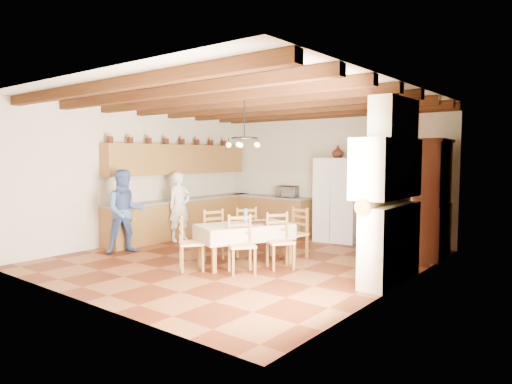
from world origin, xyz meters
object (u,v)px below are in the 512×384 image
chair_left_near (210,233)px  chair_left_far (244,231)px  chair_right_near (242,245)px  person_woman_blue (126,211)px  chair_end_far (294,233)px  person_man (180,207)px  dining_table (245,229)px  chair_right_far (280,241)px  hutch (433,198)px  refrigerator (339,200)px  microwave (287,192)px  person_woman_red (379,215)px  chair_end_near (191,242)px

chair_left_near → chair_left_far: (0.32, 0.62, 0.00)m
chair_right_near → person_woman_blue: size_ratio=0.57×
chair_left_far → chair_end_far: (0.90, 0.38, 0.00)m
person_man → person_woman_blue: person_woman_blue is taller
dining_table → chair_right_far: size_ratio=1.92×
hutch → person_man: bearing=-164.9°
chair_left_near → chair_right_far: 1.48m
dining_table → chair_left_near: bearing=-174.4°
chair_left_far → chair_end_far: 0.98m
person_man → person_woman_blue: 1.53m
person_man → chair_end_far: bearing=-78.3°
refrigerator → chair_right_far: bearing=-88.8°
chair_left_far → microwave: size_ratio=1.91×
chair_left_near → person_woman_red: 3.11m
chair_left_far → chair_right_far: (1.15, -0.41, 0.00)m
microwave → person_woman_blue: bearing=-119.6°
chair_right_far → chair_end_near: (-1.12, -1.03, 0.00)m
chair_right_far → chair_end_far: (-0.25, 0.80, 0.00)m
person_woman_blue → person_woman_red: person_woman_red is taller
chair_right_near → person_woman_red: 2.51m
refrigerator → chair_right_near: bearing=-95.3°
chair_end_near → chair_end_far: 2.02m
refrigerator → chair_end_far: size_ratio=1.97×
chair_end_near → person_woman_blue: size_ratio=0.57×
hutch → person_man: 5.37m
dining_table → person_man: bearing=162.9°
chair_right_far → person_woman_blue: bearing=140.6°
hutch → chair_end_far: bearing=-144.7°
chair_left_near → chair_right_far: size_ratio=1.00×
dining_table → chair_right_far: (0.69, 0.13, -0.16)m
dining_table → person_woman_red: size_ratio=1.02×
chair_end_far → person_man: (-3.00, -0.14, 0.31)m
microwave → hutch: bearing=-21.7°
chair_right_far → microwave: (-1.98, 3.10, 0.56)m
chair_end_far → hutch: bearing=50.7°
chair_right_near → person_woman_blue: 2.88m
chair_end_far → refrigerator: bearing=104.9°
chair_right_near → chair_end_far: 1.46m
hutch → chair_right_near: 3.86m
chair_end_far → person_woman_red: person_woman_red is taller
chair_left_far → chair_right_far: size_ratio=1.00×
chair_end_near → microwave: 4.25m
chair_left_near → person_woman_blue: bearing=-43.6°
hutch → dining_table: bearing=-138.0°
chair_right_near → chair_end_near: (-0.81, -0.36, 0.00)m
person_man → microwave: person_man is taller
person_woman_blue → chair_left_far: bearing=-32.8°
hutch → chair_end_far: size_ratio=2.35×
person_woman_red → microwave: person_woman_red is taller
hutch → chair_right_near: (-2.07, -3.20, -0.65)m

